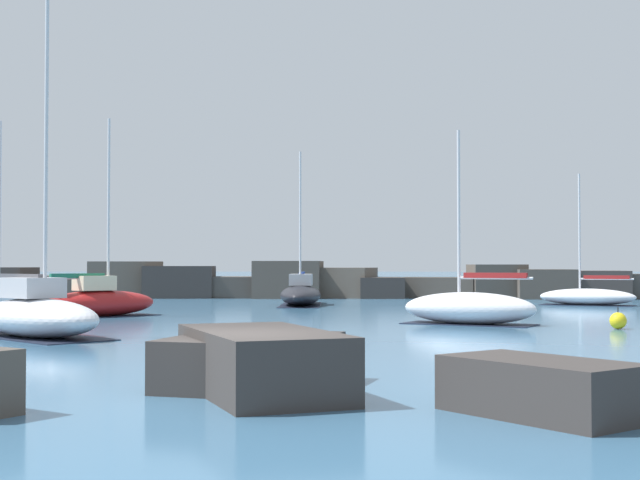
# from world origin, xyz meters

# --- Properties ---
(ground_plane) EXTENTS (600.00, 600.00, 0.00)m
(ground_plane) POSITION_xyz_m (0.00, 0.00, 0.00)
(ground_plane) COLOR #3D6B8E
(open_sea_beyond) EXTENTS (400.00, 116.00, 0.01)m
(open_sea_beyond) POSITION_xyz_m (0.00, 107.38, 0.00)
(open_sea_beyond) COLOR #2D5B7F
(open_sea_beyond) RESTS_ON ground
(breakwater_jetty) EXTENTS (69.46, 6.94, 2.55)m
(breakwater_jetty) POSITION_xyz_m (1.79, 47.45, 0.98)
(breakwater_jetty) COLOR #423D38
(breakwater_jetty) RESTS_ON ground
(foreground_rocks) EXTENTS (17.52, 6.57, 1.33)m
(foreground_rocks) POSITION_xyz_m (1.93, 0.47, 0.50)
(foreground_rocks) COLOR #383330
(foreground_rocks) RESTS_ON ground
(sailboat_moored_0) EXTENTS (6.11, 5.80, 10.90)m
(sailboat_moored_0) POSITION_xyz_m (-8.07, 12.73, 0.72)
(sailboat_moored_0) COLOR silver
(sailboat_moored_0) RESTS_ON ground
(sailboat_moored_1) EXTENTS (2.44, 7.74, 8.65)m
(sailboat_moored_1) POSITION_xyz_m (-1.36, 35.58, 0.65)
(sailboat_moored_1) COLOR black
(sailboat_moored_1) RESTS_ON ground
(sailboat_moored_2) EXTENTS (5.57, 4.10, 7.49)m
(sailboat_moored_2) POSITION_xyz_m (6.20, 19.55, 0.64)
(sailboat_moored_2) COLOR white
(sailboat_moored_2) RESTS_ON ground
(sailboat_moored_3) EXTENTS (5.19, 5.20, 8.81)m
(sailboat_moored_3) POSITION_xyz_m (-9.46, 23.95, 0.68)
(sailboat_moored_3) COLOR maroon
(sailboat_moored_3) RESTS_ON ground
(sailboat_moored_7) EXTENTS (5.64, 4.02, 7.46)m
(sailboat_moored_7) POSITION_xyz_m (14.81, 36.10, 0.51)
(sailboat_moored_7) COLOR white
(sailboat_moored_7) RESTS_ON ground
(mooring_buoy_orange_near) EXTENTS (0.59, 0.59, 0.79)m
(mooring_buoy_orange_near) POSITION_xyz_m (11.17, 17.26, 0.30)
(mooring_buoy_orange_near) COLOR yellow
(mooring_buoy_orange_near) RESTS_ON ground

